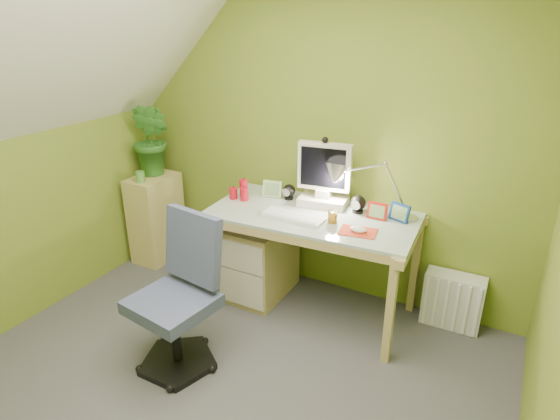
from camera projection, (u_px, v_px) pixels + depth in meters
The scene contains 21 objects.
floor at pixel (195, 412), 2.61m from camera, with size 3.20×3.20×0.01m, color #47474C.
wall_back at pixel (319, 138), 3.44m from camera, with size 3.20×0.01×2.40m, color olive.
slope_ceiling at pixel (9, 57), 2.33m from camera, with size 1.10×3.20×1.10m, color white.
desk at pixel (311, 262), 3.40m from camera, with size 1.43×0.72×0.77m, color tan, non-canonical shape.
monitor at pixel (324, 173), 3.30m from camera, with size 0.35×0.20×0.48m, color silver, non-canonical shape.
speaker_left at pixel (289, 192), 3.48m from camera, with size 0.09×0.09×0.11m, color black, non-canonical shape.
speaker_right at pixel (358, 204), 3.24m from camera, with size 0.11×0.11×0.13m, color black, non-canonical shape.
keyboard at pixel (293, 217), 3.17m from camera, with size 0.43×0.14×0.02m, color white.
mousepad at pixel (358, 232), 2.97m from camera, with size 0.23×0.16×0.01m, color #BB351D.
mouse at pixel (358, 229), 2.96m from camera, with size 0.11×0.07×0.04m, color silver.
amber_tumbler at pixel (333, 217), 3.09m from camera, with size 0.06×0.06×0.08m, color brown.
candle_cluster at pixel (241, 190), 3.50m from camera, with size 0.17×0.15×0.13m, color red, non-canonical shape.
photo_frame_red at pixel (377, 211), 3.14m from camera, with size 0.13×0.02×0.11m, color red.
photo_frame_blue at pixel (400, 212), 3.11m from camera, with size 0.14×0.02×0.12m, color navy.
photo_frame_green at pixel (272, 189), 3.51m from camera, with size 0.15×0.02×0.13m, color #B5C98A.
desk_lamp at pixel (387, 177), 3.09m from camera, with size 0.54×0.23×0.57m, color silver, non-canonical shape.
side_ledge at pixel (156, 218), 4.12m from camera, with size 0.29×0.44×0.77m, color tan.
potted_plant at pixel (152, 140), 3.89m from camera, with size 0.34×0.27×0.62m, color #2D6722.
green_cup at pixel (140, 177), 3.83m from camera, with size 0.07×0.07×0.09m, color #57933D.
task_chair at pixel (172, 302), 2.78m from camera, with size 0.51×0.51×0.93m, color #3C4463, non-canonical shape.
radiator at pixel (453, 301), 3.27m from camera, with size 0.40×0.16×0.40m, color silver.
Camera 1 is at (1.36, -1.50, 2.05)m, focal length 30.00 mm.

